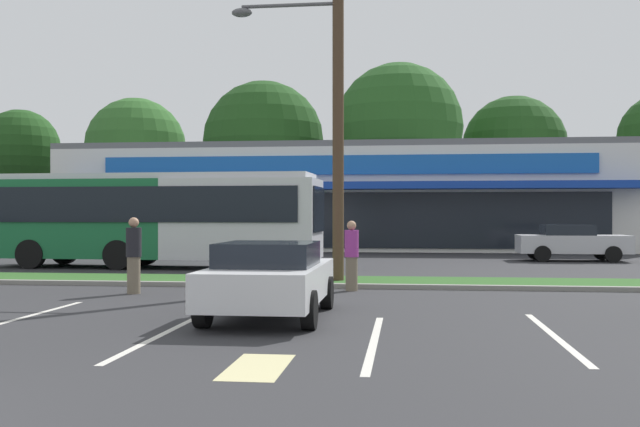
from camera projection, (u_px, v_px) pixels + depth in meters
name	position (u px, v px, depth m)	size (l,w,h in m)	color
grass_median	(213.00, 280.00, 19.95)	(56.00, 2.20, 0.12)	#2D5B23
curb_lip	(201.00, 284.00, 18.74)	(56.00, 0.24, 0.12)	gray
parking_stripe_1	(20.00, 318.00, 13.04)	(0.12, 4.80, 0.01)	silver
parking_stripe_2	(163.00, 334.00, 11.34)	(0.12, 4.80, 0.01)	silver
parking_stripe_3	(374.00, 341.00, 10.73)	(0.12, 4.80, 0.01)	silver
parking_stripe_4	(554.00, 336.00, 11.15)	(0.12, 4.80, 0.01)	silver
lot_arrow	(257.00, 367.00, 8.90)	(0.70, 1.60, 0.01)	beige
storefront_building	(351.00, 198.00, 41.15)	(30.11, 12.54, 5.50)	silver
tree_far_left	(21.00, 148.00, 54.89)	(5.78, 5.78, 9.72)	#473323
tree_left	(136.00, 148.00, 50.89)	(6.93, 6.93, 9.95)	#473323
tree_mid_left	(264.00, 141.00, 49.28)	(8.11, 8.11, 10.83)	#473323
tree_mid	(399.00, 127.00, 47.50)	(8.31, 8.31, 11.69)	#473323
tree_mid_right	(514.00, 148.00, 50.83)	(7.18, 7.18, 10.08)	#473323
utility_pole	(333.00, 76.00, 19.28)	(3.03, 2.40, 10.31)	#4C3826
city_bus	(156.00, 217.00, 25.40)	(11.55, 2.94, 3.25)	#196638
car_0	(155.00, 239.00, 31.81)	(4.52, 1.94, 1.51)	#B7B7BC
car_2	(270.00, 278.00, 13.12)	(1.98, 4.22, 1.36)	silver
car_3	(572.00, 242.00, 28.97)	(4.25, 1.87, 1.43)	#B7B7BC
pedestrian_near_bench	(134.00, 255.00, 17.09)	(0.36, 0.36, 1.79)	#726651
pedestrian_mid	(352.00, 256.00, 17.73)	(0.34, 0.34, 1.70)	#726651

